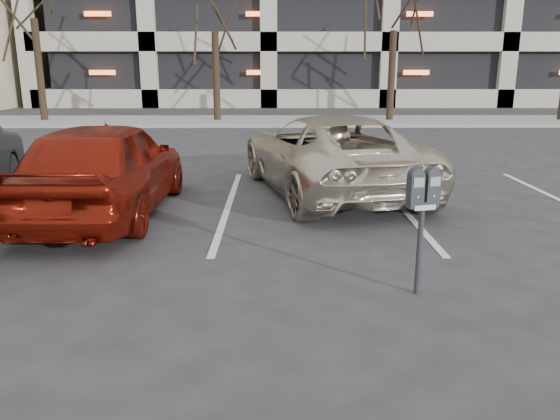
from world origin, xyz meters
TOP-DOWN VIEW (x-y plane):
  - ground at (0.00, 0.00)m, footprint 140.00×140.00m
  - sidewalk at (0.00, 16.00)m, footprint 80.00×4.00m
  - stall_lines at (-1.40, 2.30)m, footprint 16.90×5.20m
  - parking_meter at (0.78, -1.31)m, footprint 0.34×0.20m
  - suv_silver at (0.33, 3.28)m, footprint 3.43×5.42m
  - car_red at (-3.19, 1.72)m, footprint 1.79×4.35m

SIDE VIEW (x-z plane):
  - ground at x=0.00m, z-range 0.00..0.00m
  - stall_lines at x=-1.40m, z-range 0.00..0.01m
  - sidewalk at x=0.00m, z-range 0.00..0.12m
  - suv_silver at x=0.33m, z-range 0.00..1.40m
  - car_red at x=-3.19m, z-range 0.00..1.48m
  - parking_meter at x=0.78m, z-range 0.33..1.58m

